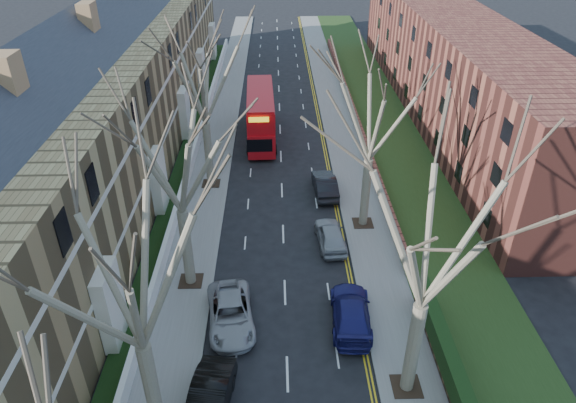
{
  "coord_description": "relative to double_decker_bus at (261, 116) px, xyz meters",
  "views": [
    {
      "loc": [
        -0.4,
        -8.14,
        20.65
      ],
      "look_at": [
        0.33,
        20.69,
        2.83
      ],
      "focal_mm": 32.0,
      "sensor_mm": 36.0,
      "label": 1
    }
  ],
  "objects": [
    {
      "name": "double_decker_bus",
      "position": [
        0.0,
        0.0,
        0.0
      ],
      "size": [
        2.97,
        10.73,
        4.47
      ],
      "rotation": [
        0.0,
        0.0,
        3.17
      ],
      "color": "#B50C13",
      "rests_on": "ground"
    },
    {
      "name": "tree_left_mid",
      "position": [
        -3.87,
        -30.98,
        7.36
      ],
      "size": [
        10.5,
        10.5,
        14.71
      ],
      "color": "#69614B",
      "rests_on": "ground"
    },
    {
      "name": "tree_left_dist",
      "position": [
        -3.87,
        -8.98,
        7.36
      ],
      "size": [
        10.5,
        10.5,
        14.71
      ],
      "color": "#69614B",
      "rests_on": "ground"
    },
    {
      "name": "front_wall_left",
      "position": [
        -5.82,
        -5.98,
        -1.58
      ],
      "size": [
        0.3,
        78.0,
        1.0
      ],
      "color": "white",
      "rests_on": "ground"
    },
    {
      "name": "tree_right_mid",
      "position": [
        7.53,
        -28.98,
        7.36
      ],
      "size": [
        10.5,
        10.5,
        14.71
      ],
      "color": "#69614B",
      "rests_on": "ground"
    },
    {
      "name": "terrace_left",
      "position": [
        -11.82,
        -5.98,
        3.34
      ],
      "size": [
        9.7,
        78.0,
        13.6
      ],
      "color": "olive",
      "rests_on": "ground"
    },
    {
      "name": "pavement_left",
      "position": [
        -4.17,
        2.02,
        -2.14
      ],
      "size": [
        3.0,
        102.0,
        0.12
      ],
      "primitive_type": "cube",
      "color": "slate",
      "rests_on": "ground"
    },
    {
      "name": "pavement_right",
      "position": [
        7.83,
        2.02,
        -2.14
      ],
      "size": [
        3.0,
        102.0,
        0.12
      ],
      "primitive_type": "cube",
      "color": "slate",
      "rests_on": "ground"
    },
    {
      "name": "flats_right",
      "position": [
        19.29,
        6.02,
        2.79
      ],
      "size": [
        13.97,
        54.0,
        10.0
      ],
      "color": "brown",
      "rests_on": "ground"
    },
    {
      "name": "car_left_mid",
      "position": [
        -1.78,
        -30.14,
        -1.39
      ],
      "size": [
        2.33,
        5.05,
        1.6
      ],
      "primitive_type": "imported",
      "rotation": [
        0.0,
        0.0,
        -0.13
      ],
      "color": "black",
      "rests_on": "ground"
    },
    {
      "name": "tree_right_far",
      "position": [
        7.53,
        -14.98,
        7.05
      ],
      "size": [
        10.15,
        10.15,
        14.22
      ],
      "color": "#69614B",
      "rests_on": "ground"
    },
    {
      "name": "tree_left_far",
      "position": [
        -3.87,
        -20.98,
        7.05
      ],
      "size": [
        10.15,
        10.15,
        14.22
      ],
      "color": "#69614B",
      "rests_on": "ground"
    },
    {
      "name": "car_right_mid",
      "position": [
        4.98,
        -17.27,
        -1.46
      ],
      "size": [
        2.07,
        4.46,
        1.48
      ],
      "primitive_type": "imported",
      "rotation": [
        0.0,
        0.0,
        3.22
      ],
      "color": "#92959A",
      "rests_on": "ground"
    },
    {
      "name": "car_right_far",
      "position": [
        5.18,
        -10.52,
        -1.43
      ],
      "size": [
        1.87,
        4.74,
        1.54
      ],
      "primitive_type": "imported",
      "rotation": [
        0.0,
        0.0,
        3.2
      ],
      "color": "black",
      "rests_on": "ground"
    },
    {
      "name": "car_right_near",
      "position": [
        5.39,
        -24.55,
        -1.44
      ],
      "size": [
        2.44,
        5.33,
        1.51
      ],
      "primitive_type": "imported",
      "rotation": [
        0.0,
        0.0,
        3.08
      ],
      "color": "navy",
      "rests_on": "ground"
    },
    {
      "name": "car_left_far",
      "position": [
        -1.18,
        -24.46,
        -1.47
      ],
      "size": [
        3.1,
        5.51,
        1.45
      ],
      "primitive_type": "imported",
      "rotation": [
        0.0,
        0.0,
        0.14
      ],
      "color": "#949499",
      "rests_on": "ground"
    },
    {
      "name": "grass_verge_right",
      "position": [
        12.33,
        2.02,
        -2.05
      ],
      "size": [
        6.0,
        102.0,
        0.06
      ],
      "color": "#213A15",
      "rests_on": "ground"
    }
  ]
}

